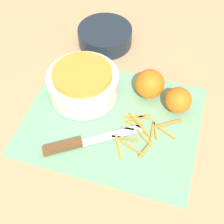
{
  "coord_description": "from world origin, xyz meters",
  "views": [
    {
      "loc": [
        0.14,
        -0.45,
        0.65
      ],
      "look_at": [
        0.0,
        0.0,
        0.04
      ],
      "focal_mm": 50.0,
      "sensor_mm": 36.0,
      "label": 1
    }
  ],
  "objects": [
    {
      "name": "peel_pile",
      "position": [
        0.08,
        -0.01,
        0.01
      ],
      "size": [
        0.16,
        0.15,
        0.01
      ],
      "color": "orange",
      "rests_on": "cutting_board"
    },
    {
      "name": "bowl_dark",
      "position": [
        -0.11,
        0.28,
        0.03
      ],
      "size": [
        0.17,
        0.17,
        0.05
      ],
      "color": "#1E2833",
      "rests_on": "ground_plane"
    },
    {
      "name": "bowl_speckled",
      "position": [
        -0.1,
        0.06,
        0.04
      ],
      "size": [
        0.19,
        0.19,
        0.08
      ],
      "color": "silver",
      "rests_on": "cutting_board"
    },
    {
      "name": "orange_left",
      "position": [
        0.07,
        0.11,
        0.04
      ],
      "size": [
        0.08,
        0.08,
        0.08
      ],
      "color": "orange",
      "rests_on": "cutting_board"
    },
    {
      "name": "knife",
      "position": [
        -0.06,
        -0.1,
        0.01
      ],
      "size": [
        0.22,
        0.16,
        0.02
      ],
      "rotation": [
        0.0,
        0.0,
        0.6
      ],
      "color": "brown",
      "rests_on": "cutting_board"
    },
    {
      "name": "cutting_board",
      "position": [
        0.0,
        0.0,
        0.0
      ],
      "size": [
        0.44,
        0.35,
        0.01
      ],
      "color": "#75AD84",
      "rests_on": "ground_plane"
    },
    {
      "name": "ground_plane",
      "position": [
        0.0,
        0.0,
        0.0
      ],
      "size": [
        4.0,
        4.0,
        0.0
      ],
      "primitive_type": "plane",
      "color": "tan"
    },
    {
      "name": "orange_right",
      "position": [
        0.15,
        0.08,
        0.04
      ],
      "size": [
        0.07,
        0.07,
        0.07
      ],
      "color": "orange",
      "rests_on": "cutting_board"
    }
  ]
}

